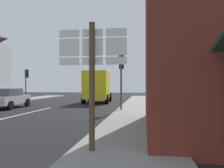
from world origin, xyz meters
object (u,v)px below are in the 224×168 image
(delivery_truck, at_px, (97,86))
(traffic_light_far_left, at_px, (26,78))
(route_sign_post, at_px, (92,72))
(traffic_light_near_right, at_px, (121,70))
(sedan_far, at_px, (8,98))

(delivery_truck, bearing_deg, traffic_light_far_left, 172.93)
(route_sign_post, bearing_deg, traffic_light_near_right, 91.46)
(delivery_truck, bearing_deg, route_sign_post, -78.70)
(delivery_truck, height_order, route_sign_post, route_sign_post)
(route_sign_post, distance_m, traffic_light_near_right, 9.54)
(delivery_truck, xyz_separation_m, traffic_light_near_right, (3.11, -7.24, 1.08))
(delivery_truck, distance_m, route_sign_post, 17.08)
(sedan_far, xyz_separation_m, traffic_light_far_left, (-2.55, 7.37, 1.79))
(traffic_light_far_left, bearing_deg, delivery_truck, -7.07)
(delivery_truck, bearing_deg, traffic_light_near_right, -66.78)
(sedan_far, distance_m, traffic_light_near_right, 8.88)
(sedan_far, distance_m, route_sign_post, 13.70)
(sedan_far, relative_size, route_sign_post, 1.35)
(sedan_far, xyz_separation_m, traffic_light_near_right, (8.62, -0.87, 1.97))
(traffic_light_near_right, bearing_deg, traffic_light_far_left, 143.58)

